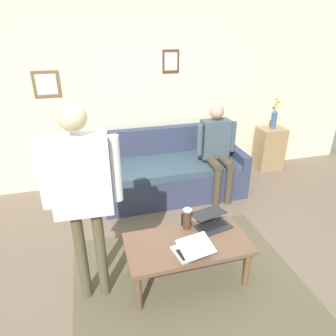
{
  "coord_description": "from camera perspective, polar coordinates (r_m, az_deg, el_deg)",
  "views": [
    {
      "loc": [
        0.8,
        2.06,
        2.19
      ],
      "look_at": [
        0.02,
        -0.76,
        0.8
      ],
      "focal_mm": 32.0,
      "sensor_mm": 36.0,
      "label": 1
    }
  ],
  "objects": [
    {
      "name": "ground_plane",
      "position": [
        3.11,
        4.41,
        -19.44
      ],
      "size": [
        7.68,
        7.68,
        0.0
      ],
      "primitive_type": "plane",
      "color": "#746050"
    },
    {
      "name": "area_rug",
      "position": [
        3.0,
        4.19,
        -21.42
      ],
      "size": [
        2.09,
        1.83,
        0.01
      ],
      "primitive_type": "cube",
      "color": "brown",
      "rests_on": "ground_plane"
    },
    {
      "name": "back_wall",
      "position": [
        4.41,
        -4.83,
        14.38
      ],
      "size": [
        7.04,
        0.11,
        2.7
      ],
      "color": "#EAE5C4",
      "rests_on": "ground_plane"
    },
    {
      "name": "couch",
      "position": [
        4.25,
        0.68,
        -0.86
      ],
      "size": [
        1.95,
        0.88,
        0.88
      ],
      "color": "#353B57",
      "rests_on": "ground_plane"
    },
    {
      "name": "coffee_table",
      "position": [
        2.81,
        3.74,
        -14.68
      ],
      "size": [
        1.11,
        0.57,
        0.43
      ],
      "color": "brown",
      "rests_on": "ground_plane"
    },
    {
      "name": "laptop_left",
      "position": [
        2.97,
        8.28,
        -10.11
      ],
      "size": [
        0.39,
        0.36,
        0.12
      ],
      "color": "#28282D",
      "rests_on": "coffee_table"
    },
    {
      "name": "laptop_center",
      "position": [
        2.64,
        4.67,
        -15.14
      ],
      "size": [
        0.34,
        0.35,
        0.15
      ],
      "color": "silver",
      "rests_on": "coffee_table"
    },
    {
      "name": "french_press",
      "position": [
        2.88,
        3.73,
        -9.57
      ],
      "size": [
        0.1,
        0.08,
        0.24
      ],
      "color": "#4C3323",
      "rests_on": "coffee_table"
    },
    {
      "name": "side_shelf",
      "position": [
        5.23,
        18.72,
        3.48
      ],
      "size": [
        0.42,
        0.32,
        0.71
      ],
      "color": "#9D7D56",
      "rests_on": "ground_plane"
    },
    {
      "name": "flower_vase",
      "position": [
        5.07,
        19.57,
        8.97
      ],
      "size": [
        0.1,
        0.1,
        0.49
      ],
      "color": "#415985",
      "rests_on": "side_shelf"
    },
    {
      "name": "person_standing",
      "position": [
        2.33,
        -16.11,
        -3.26
      ],
      "size": [
        0.6,
        0.22,
        1.73
      ],
      "color": "brown",
      "rests_on": "ground_plane"
    },
    {
      "name": "person_seated",
      "position": [
        4.07,
        9.3,
        4.06
      ],
      "size": [
        0.55,
        0.51,
        1.28
      ],
      "color": "#473C2F",
      "rests_on": "ground_plane"
    }
  ]
}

